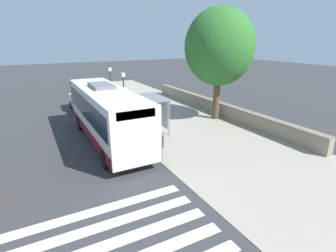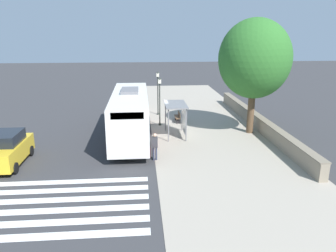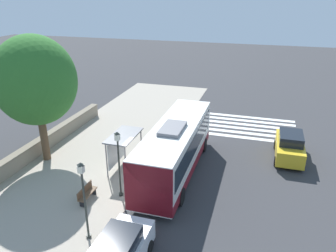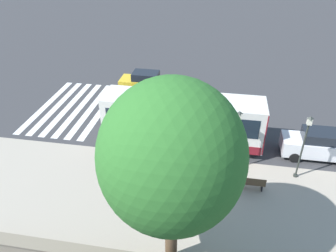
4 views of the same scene
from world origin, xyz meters
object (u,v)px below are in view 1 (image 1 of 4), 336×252
at_px(bus_shelter, 154,103).
at_px(bench, 140,111).
at_px(street_lamp_near, 111,84).
at_px(street_lamp_far, 124,92).
at_px(shade_tree, 219,47).
at_px(pedestrian, 160,144).
at_px(parked_car_behind_bus, 82,100).
at_px(bus, 106,113).

bearing_deg(bus_shelter, bench, -97.07).
bearing_deg(bench, bus_shelter, 82.93).
xyz_separation_m(bench, street_lamp_near, (1.57, -2.65, 1.94)).
bearing_deg(street_lamp_far, shade_tree, 158.90).
bearing_deg(bus_shelter, street_lamp_far, -68.89).
bearing_deg(street_lamp_near, bus_shelter, 99.41).
relative_size(bench, street_lamp_far, 0.38).
distance_m(bus_shelter, street_lamp_near, 6.65).
distance_m(bus_shelter, pedestrian, 5.16).
height_order(bench, shade_tree, shade_tree).
height_order(street_lamp_far, shade_tree, shade_tree).
xyz_separation_m(bench, parked_car_behind_bus, (3.84, -4.20, 0.44)).
height_order(bus, street_lamp_far, street_lamp_far).
bearing_deg(bench, street_lamp_far, 31.14).
relative_size(bus, bench, 6.64).
bearing_deg(shade_tree, bus_shelter, 3.12).
distance_m(bus_shelter, shade_tree, 6.71).
xyz_separation_m(bus_shelter, bench, (-0.48, -3.90, -1.54)).
bearing_deg(street_lamp_near, bench, 120.65).
height_order(pedestrian, street_lamp_near, street_lamp_near).
bearing_deg(bench, parked_car_behind_bus, -47.53).
height_order(street_lamp_near, street_lamp_far, street_lamp_near).
bearing_deg(bus, parked_car_behind_bus, -90.59).
relative_size(bus, pedestrian, 5.97).
bearing_deg(street_lamp_far, bus, 55.29).
relative_size(bus_shelter, street_lamp_near, 0.73).
distance_m(bus_shelter, bench, 4.22).
bearing_deg(pedestrian, shade_tree, -146.42).
bearing_deg(bus, shade_tree, -175.45).
bearing_deg(parked_car_behind_bus, shade_tree, 139.17).
height_order(bus_shelter, street_lamp_near, street_lamp_near).
distance_m(street_lamp_near, shade_tree, 9.72).
bearing_deg(pedestrian, bench, -105.42).
distance_m(pedestrian, street_lamp_far, 7.79).
bearing_deg(street_lamp_far, bus_shelter, 111.11).
height_order(bench, street_lamp_far, street_lamp_far).
distance_m(pedestrian, shade_tree, 10.15).
height_order(bus, pedestrian, bus).
bearing_deg(street_lamp_far, street_lamp_near, -90.71).
relative_size(bus_shelter, shade_tree, 0.35).
bearing_deg(street_lamp_near, shade_tree, 137.21).
relative_size(shade_tree, parked_car_behind_bus, 1.97).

